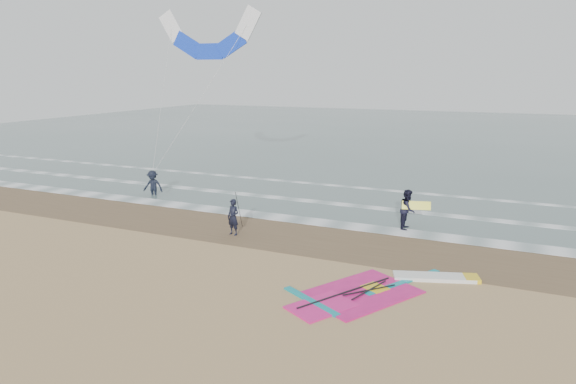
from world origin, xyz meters
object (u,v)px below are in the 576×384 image
at_px(person_wading, 153,180).
at_px(person_standing, 233,217).
at_px(person_walking, 408,209).
at_px(windsurf_rig, 383,289).
at_px(surf_kite, 209,38).

bearing_deg(person_wading, person_standing, -42.66).
height_order(person_walking, person_wading, person_walking).
relative_size(windsurf_rig, surf_kite, 0.63).
relative_size(windsurf_rig, person_standing, 3.70).
bearing_deg(person_walking, person_standing, 119.50).
distance_m(person_standing, surf_kite, 13.28).
bearing_deg(person_standing, person_walking, 42.22).
bearing_deg(person_walking, person_wading, 86.69).
xyz_separation_m(person_walking, surf_kite, (-13.16, 4.20, 8.23)).
bearing_deg(surf_kite, person_wading, -119.44).
bearing_deg(windsurf_rig, surf_kite, 140.02).
relative_size(person_standing, person_wading, 0.89).
height_order(person_walking, surf_kite, surf_kite).
height_order(person_standing, person_walking, person_walking).
bearing_deg(person_standing, surf_kite, 138.63).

